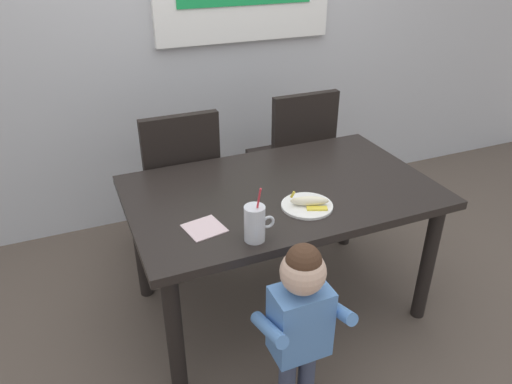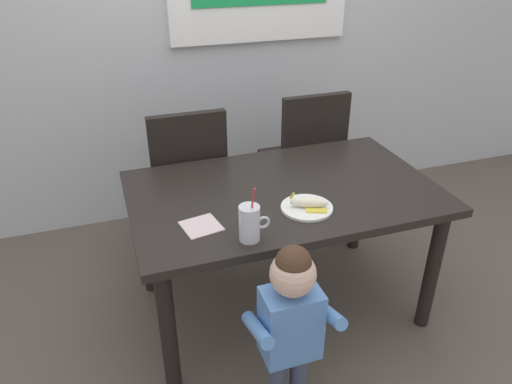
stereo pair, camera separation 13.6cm
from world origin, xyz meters
name	(u,v)px [view 1 (the left image)]	position (x,y,z in m)	size (l,w,h in m)	color
ground_plane	(278,303)	(0.00, 0.00, 0.00)	(24.00, 24.00, 0.00)	brown
dining_table	(281,205)	(0.00, 0.00, 0.62)	(1.45, 0.89, 0.71)	black
dining_chair_left	(179,179)	(-0.35, 0.62, 0.54)	(0.44, 0.44, 0.96)	black
dining_chair_right	(295,153)	(0.43, 0.69, 0.54)	(0.44, 0.44, 0.96)	black
toddler_standing	(301,314)	(-0.21, -0.62, 0.53)	(0.33, 0.24, 0.84)	#3F4760
milk_cup	(255,225)	(-0.28, -0.35, 0.78)	(0.13, 0.08, 0.25)	silver
snack_plate	(307,206)	(0.03, -0.20, 0.72)	(0.23, 0.23, 0.01)	white
peeled_banana	(310,201)	(0.04, -0.21, 0.75)	(0.17, 0.13, 0.07)	#F4EAC6
paper_napkin	(204,228)	(-0.45, -0.19, 0.72)	(0.15, 0.15, 0.00)	silver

